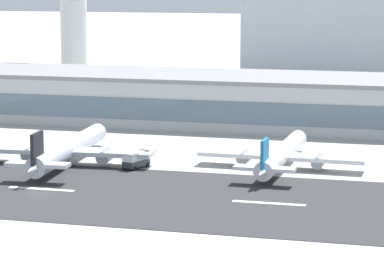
% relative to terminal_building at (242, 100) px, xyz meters
% --- Properties ---
extents(ground_plane, '(1400.00, 1400.00, 0.00)m').
position_rel_terminal_building_xyz_m(ground_plane, '(-17.90, -80.99, -6.11)').
color(ground_plane, '#A8A8A3').
extents(runway_strip, '(800.00, 40.14, 0.08)m').
position_rel_terminal_building_xyz_m(runway_strip, '(-17.90, -77.43, -6.07)').
color(runway_strip, '#2D2D30').
rests_on(runway_strip, ground_plane).
extents(runway_centreline_dash_4, '(12.00, 1.20, 0.01)m').
position_rel_terminal_building_xyz_m(runway_centreline_dash_4, '(-19.19, -77.43, -6.03)').
color(runway_centreline_dash_4, white).
rests_on(runway_centreline_dash_4, runway_strip).
extents(runway_centreline_dash_5, '(12.00, 1.20, 0.01)m').
position_rel_terminal_building_xyz_m(runway_centreline_dash_5, '(20.42, -77.43, -6.03)').
color(runway_centreline_dash_5, white).
rests_on(runway_centreline_dash_5, runway_strip).
extents(terminal_building, '(201.83, 29.95, 12.21)m').
position_rel_terminal_building_xyz_m(terminal_building, '(0.00, 0.00, 0.00)').
color(terminal_building, '#B7BABC').
rests_on(terminal_building, ground_plane).
extents(airliner_black_tail_gate_1, '(33.95, 43.66, 9.11)m').
position_rel_terminal_building_xyz_m(airliner_black_tail_gate_1, '(-22.77, -57.13, -3.20)').
color(airliner_black_tail_gate_1, silver).
rests_on(airliner_black_tail_gate_1, ground_plane).
extents(airliner_blue_tail_gate_2, '(31.99, 39.64, 8.27)m').
position_rel_terminal_building_xyz_m(airliner_blue_tail_gate_2, '(17.86, -50.35, -3.47)').
color(airliner_blue_tail_gate_2, silver).
rests_on(airliner_blue_tail_gate_2, ground_plane).
extents(service_box_truck_1, '(4.13, 6.45, 3.25)m').
position_rel_terminal_building_xyz_m(service_box_truck_1, '(-8.84, -56.62, -4.32)').
color(service_box_truck_1, '#2D3338').
rests_on(service_box_truck_1, ground_plane).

